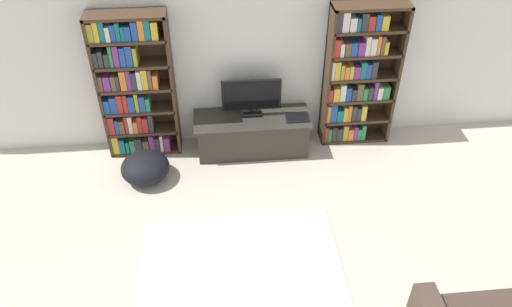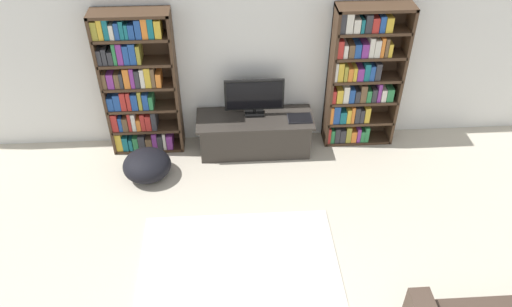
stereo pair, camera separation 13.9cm
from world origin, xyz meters
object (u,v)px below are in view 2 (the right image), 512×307
bookshelf_right (360,78)px  beanbag_ottoman (147,165)px  bookshelf_left (137,85)px  television (254,97)px  tv_stand (255,134)px  laptop (300,118)px

bookshelf_right → beanbag_ottoman: (-2.65, -0.61, -0.76)m
bookshelf_left → beanbag_ottoman: 0.98m
television → tv_stand: bearing=-90.0°
bookshelf_left → bookshelf_right: bearing=0.0°
television → laptop: television is taller
bookshelf_right → tv_stand: size_ratio=1.27×
bookshelf_left → beanbag_ottoman: bearing=-82.1°
bookshelf_left → tv_stand: (1.42, -0.15, -0.68)m
bookshelf_left → bookshelf_right: same height
bookshelf_left → bookshelf_right: (2.73, 0.00, -0.00)m
bookshelf_left → laptop: bearing=-6.1°
television → beanbag_ottoman: size_ratio=1.27×
laptop → tv_stand: bearing=174.0°
bookshelf_left → laptop: bookshelf_left is taller
beanbag_ottoman → tv_stand: bearing=18.8°
bookshelf_right → television: bearing=-176.9°
bookshelf_right → television: 1.33m
bookshelf_left → television: (1.42, -0.07, -0.18)m
tv_stand → bookshelf_left: bearing=173.9°
bookshelf_left → beanbag_ottoman: (0.08, -0.60, -0.77)m
bookshelf_left → bookshelf_right: size_ratio=1.00×
laptop → television: bearing=165.9°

